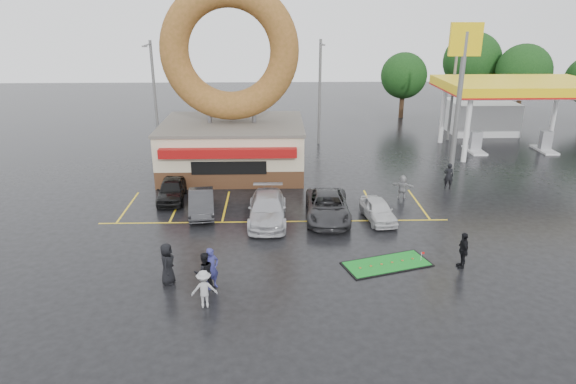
{
  "coord_description": "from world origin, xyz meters",
  "views": [
    {
      "loc": [
        0.04,
        -23.61,
        11.67
      ],
      "look_at": [
        0.75,
        2.31,
        2.2
      ],
      "focal_mm": 32.0,
      "sensor_mm": 36.0,
      "label": 1
    }
  ],
  "objects_px": {
    "shell_sign": "(462,71)",
    "dumpster": "(171,165)",
    "gas_station": "(501,101)",
    "car_grey": "(327,207)",
    "streetlight_left": "(154,92)",
    "car_dgrey": "(201,203)",
    "streetlight_mid": "(320,90)",
    "streetlight_right": "(454,87)",
    "car_white": "(378,210)",
    "putting_green": "(387,264)",
    "person_cameraman": "(463,250)",
    "car_silver": "(267,209)",
    "person_blue": "(212,268)",
    "car_black": "(172,190)",
    "donut_shop": "(232,112)"
  },
  "relations": [
    {
      "from": "streetlight_mid",
      "to": "car_dgrey",
      "type": "xyz_separation_m",
      "value": [
        -8.32,
        -16.15,
        -4.1
      ]
    },
    {
      "from": "person_blue",
      "to": "car_silver",
      "type": "bearing_deg",
      "value": 29.27
    },
    {
      "from": "gas_station",
      "to": "car_grey",
      "type": "relative_size",
      "value": 2.59
    },
    {
      "from": "shell_sign",
      "to": "person_cameraman",
      "type": "xyz_separation_m",
      "value": [
        -4.17,
        -14.23,
        -6.5
      ]
    },
    {
      "from": "person_cameraman",
      "to": "gas_station",
      "type": "bearing_deg",
      "value": 156.41
    },
    {
      "from": "car_white",
      "to": "person_blue",
      "type": "distance_m",
      "value": 11.35
    },
    {
      "from": "car_grey",
      "to": "car_white",
      "type": "distance_m",
      "value": 2.9
    },
    {
      "from": "car_grey",
      "to": "person_blue",
      "type": "height_order",
      "value": "person_blue"
    },
    {
      "from": "car_grey",
      "to": "car_black",
      "type": "bearing_deg",
      "value": 163.82
    },
    {
      "from": "shell_sign",
      "to": "putting_green",
      "type": "xyz_separation_m",
      "value": [
        -7.64,
        -13.92,
        -7.34
      ]
    },
    {
      "from": "streetlight_mid",
      "to": "car_grey",
      "type": "bearing_deg",
      "value": -93.11
    },
    {
      "from": "streetlight_right",
      "to": "car_dgrey",
      "type": "height_order",
      "value": "streetlight_right"
    },
    {
      "from": "car_dgrey",
      "to": "car_grey",
      "type": "height_order",
      "value": "car_grey"
    },
    {
      "from": "shell_sign",
      "to": "car_black",
      "type": "relative_size",
      "value": 2.58
    },
    {
      "from": "shell_sign",
      "to": "streetlight_mid",
      "type": "xyz_separation_m",
      "value": [
        -9.0,
        8.92,
        -2.6
      ]
    },
    {
      "from": "car_grey",
      "to": "car_white",
      "type": "bearing_deg",
      "value": -4.12
    },
    {
      "from": "streetlight_left",
      "to": "streetlight_mid",
      "type": "distance_m",
      "value": 14.04
    },
    {
      "from": "shell_sign",
      "to": "car_silver",
      "type": "relative_size",
      "value": 2.02
    },
    {
      "from": "shell_sign",
      "to": "person_blue",
      "type": "bearing_deg",
      "value": -134.84
    },
    {
      "from": "shell_sign",
      "to": "streetlight_right",
      "type": "bearing_deg",
      "value": 73.17
    },
    {
      "from": "gas_station",
      "to": "shell_sign",
      "type": "xyz_separation_m",
      "value": [
        -7.0,
        -8.94,
        3.68
      ]
    },
    {
      "from": "person_blue",
      "to": "car_grey",
      "type": "bearing_deg",
      "value": 9.74
    },
    {
      "from": "streetlight_mid",
      "to": "putting_green",
      "type": "relative_size",
      "value": 2.0
    },
    {
      "from": "donut_shop",
      "to": "person_blue",
      "type": "bearing_deg",
      "value": -89.06
    },
    {
      "from": "gas_station",
      "to": "person_cameraman",
      "type": "height_order",
      "value": "gas_station"
    },
    {
      "from": "car_black",
      "to": "dumpster",
      "type": "height_order",
      "value": "car_black"
    },
    {
      "from": "donut_shop",
      "to": "car_silver",
      "type": "bearing_deg",
      "value": -74.63
    },
    {
      "from": "gas_station",
      "to": "streetlight_right",
      "type": "relative_size",
      "value": 1.52
    },
    {
      "from": "car_white",
      "to": "putting_green",
      "type": "height_order",
      "value": "car_white"
    },
    {
      "from": "car_black",
      "to": "putting_green",
      "type": "bearing_deg",
      "value": -41.51
    },
    {
      "from": "shell_sign",
      "to": "car_grey",
      "type": "bearing_deg",
      "value": -140.54
    },
    {
      "from": "streetlight_left",
      "to": "car_dgrey",
      "type": "relative_size",
      "value": 2.18
    },
    {
      "from": "shell_sign",
      "to": "dumpster",
      "type": "distance_m",
      "value": 21.58
    },
    {
      "from": "gas_station",
      "to": "car_silver",
      "type": "xyz_separation_m",
      "value": [
        -20.4,
        -17.44,
        -2.94
      ]
    },
    {
      "from": "streetlight_right",
      "to": "person_blue",
      "type": "xyz_separation_m",
      "value": [
        -18.72,
        -25.73,
        -3.84
      ]
    },
    {
      "from": "streetlight_right",
      "to": "streetlight_left",
      "type": "bearing_deg",
      "value": -175.6
    },
    {
      "from": "streetlight_mid",
      "to": "car_dgrey",
      "type": "relative_size",
      "value": 2.18
    },
    {
      "from": "dumpster",
      "to": "putting_green",
      "type": "bearing_deg",
      "value": -49.58
    },
    {
      "from": "donut_shop",
      "to": "streetlight_mid",
      "type": "height_order",
      "value": "donut_shop"
    },
    {
      "from": "gas_station",
      "to": "streetlight_mid",
      "type": "bearing_deg",
      "value": -179.92
    },
    {
      "from": "streetlight_right",
      "to": "car_dgrey",
      "type": "xyz_separation_m",
      "value": [
        -20.32,
        -17.15,
        -4.1
      ]
    },
    {
      "from": "car_dgrey",
      "to": "person_cameraman",
      "type": "xyz_separation_m",
      "value": [
        13.15,
        -7.0,
        0.2
      ]
    },
    {
      "from": "streetlight_left",
      "to": "dumpster",
      "type": "bearing_deg",
      "value": -71.52
    },
    {
      "from": "putting_green",
      "to": "car_dgrey",
      "type": "bearing_deg",
      "value": 145.32
    },
    {
      "from": "streetlight_mid",
      "to": "car_silver",
      "type": "height_order",
      "value": "streetlight_mid"
    },
    {
      "from": "car_silver",
      "to": "person_blue",
      "type": "bearing_deg",
      "value": -107.2
    },
    {
      "from": "car_black",
      "to": "car_silver",
      "type": "xyz_separation_m",
      "value": [
        6.09,
        -3.53,
        0.06
      ]
    },
    {
      "from": "car_grey",
      "to": "putting_green",
      "type": "xyz_separation_m",
      "value": [
        2.29,
        -5.75,
        -0.7
      ]
    },
    {
      "from": "gas_station",
      "to": "car_silver",
      "type": "bearing_deg",
      "value": -139.47
    },
    {
      "from": "person_cameraman",
      "to": "dumpster",
      "type": "xyz_separation_m",
      "value": [
        -16.33,
        14.67,
        -0.23
      ]
    }
  ]
}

